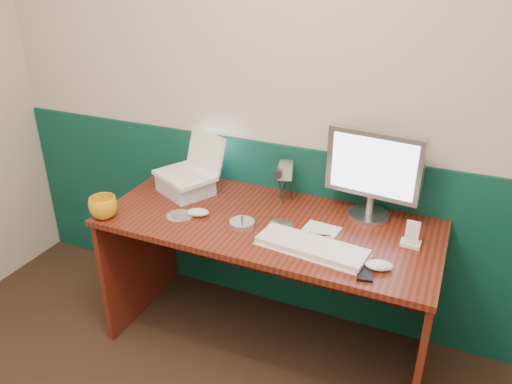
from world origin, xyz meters
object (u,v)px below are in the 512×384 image
at_px(desk, 268,285).
at_px(camcorder, 285,180).
at_px(keyboard, 312,247).
at_px(laptop, 183,155).
at_px(monitor, 373,174).
at_px(mug, 103,207).

distance_m(desk, camcorder, 0.54).
xyz_separation_m(keyboard, camcorder, (-0.27, 0.40, 0.10)).
xyz_separation_m(laptop, camcorder, (0.51, 0.13, -0.10)).
bearing_deg(monitor, keyboard, -105.28).
bearing_deg(laptop, keyboard, 8.01).
relative_size(monitor, mug, 3.31).
bearing_deg(desk, mug, -159.13).
height_order(laptop, monitor, monitor).
bearing_deg(keyboard, laptop, 167.40).
xyz_separation_m(desk, monitor, (0.43, 0.24, 0.60)).
relative_size(laptop, mug, 2.20).
relative_size(keyboard, mug, 3.54).
xyz_separation_m(mug, camcorder, (0.73, 0.52, 0.06)).
distance_m(laptop, mug, 0.48).
height_order(mug, camcorder, camcorder).
bearing_deg(monitor, mug, -149.56).
distance_m(mug, camcorder, 0.90).
distance_m(desk, monitor, 0.77).
xyz_separation_m(desk, camcorder, (-0.01, 0.24, 0.49)).
xyz_separation_m(monitor, camcorder, (-0.43, 0.00, -0.11)).
bearing_deg(laptop, mug, -92.30).
bearing_deg(monitor, desk, -144.60).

